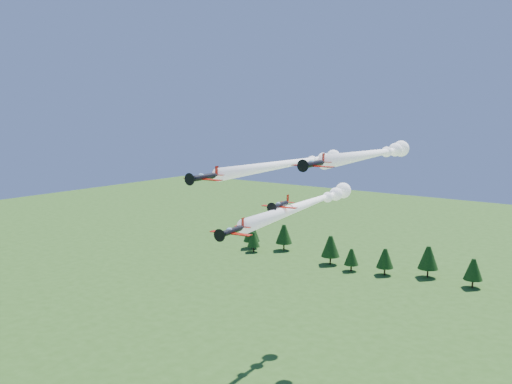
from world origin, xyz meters
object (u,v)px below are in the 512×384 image
Objects in this scene: plane_slot at (280,205)px; plane_lead at (309,203)px; plane_right at (375,153)px; plane_left at (293,163)px.

plane_lead is at bearing 86.51° from plane_slot.
plane_left is at bearing 171.89° from plane_right.
plane_lead is 1.14× the size of plane_right.
plane_lead is 12.82m from plane_slot.
plane_left is 7.99× the size of plane_slot.
plane_lead is 16.86m from plane_right.
plane_slot is (12.42, -23.36, -5.52)m from plane_left.
plane_left is at bearing 108.70° from plane_slot.
plane_right is 6.45× the size of plane_slot.
plane_right reaches higher than plane_slot.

